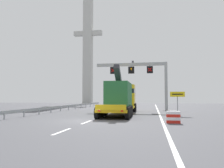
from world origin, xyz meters
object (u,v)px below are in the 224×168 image
Objects in this scene: overhead_lane_gantry at (142,72)px; heavy_haul_truck_yellow at (122,97)px; bridge_pylon_distant at (88,46)px; crash_barrier_striped at (173,117)px; exit_sign_yellow at (177,97)px.

overhead_lane_gantry is 7.72m from heavy_haul_truck_yellow.
crash_barrier_striped is at bearing -67.10° from bridge_pylon_distant.
bridge_pylon_distant is (-22.60, 43.19, 16.34)m from exit_sign_yellow.
exit_sign_yellow is at bearing 81.53° from crash_barrier_striped.
heavy_haul_truck_yellow is 14.06× the size of crash_barrier_striped.
heavy_haul_truck_yellow is at bearing 164.52° from exit_sign_yellow.
heavy_haul_truck_yellow is (-2.09, -6.48, -3.63)m from overhead_lane_gantry.
heavy_haul_truck_yellow reaches higher than crash_barrier_striped.
crash_barrier_striped is 57.98m from bridge_pylon_distant.
bridge_pylon_distant is (-16.32, 41.45, 16.30)m from heavy_haul_truck_yellow.
overhead_lane_gantry reaches higher than heavy_haul_truck_yellow.
exit_sign_yellow is 2.54× the size of crash_barrier_striped.
exit_sign_yellow is at bearing -62.38° from bridge_pylon_distant.
exit_sign_yellow is at bearing -62.97° from overhead_lane_gantry.
overhead_lane_gantry is at bearing 72.11° from heavy_haul_truck_yellow.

